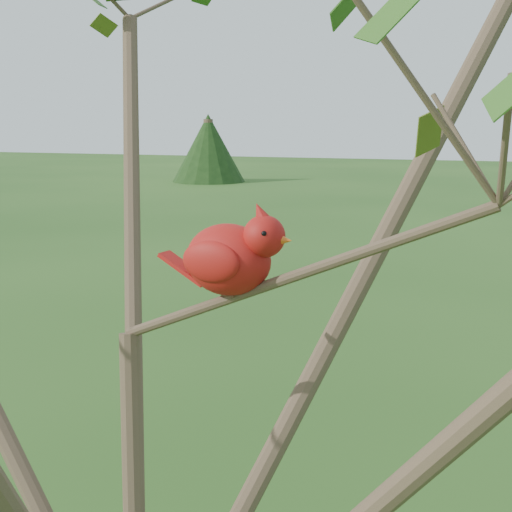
{
  "coord_description": "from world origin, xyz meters",
  "views": [
    {
      "loc": [
        0.58,
        -1.06,
        2.32
      ],
      "look_at": [
        0.19,
        0.08,
        2.1
      ],
      "focal_mm": 55.0,
      "sensor_mm": 36.0,
      "label": 1
    }
  ],
  "objects": [
    {
      "name": "crabapple_tree",
      "position": [
        0.03,
        -0.02,
        2.12
      ],
      "size": [
        2.35,
        2.05,
        2.95
      ],
      "color": "#453525",
      "rests_on": "ground"
    },
    {
      "name": "distant_trees",
      "position": [
        -2.49,
        23.51,
        1.62
      ],
      "size": [
        44.27,
        12.93,
        3.68
      ],
      "color": "#453525",
      "rests_on": "ground"
    },
    {
      "name": "cardinal",
      "position": [
        0.15,
        0.08,
        2.1
      ],
      "size": [
        0.24,
        0.13,
        0.17
      ],
      "rotation": [
        0.0,
        0.0,
        -0.15
      ],
      "color": "red",
      "rests_on": "ground"
    }
  ]
}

